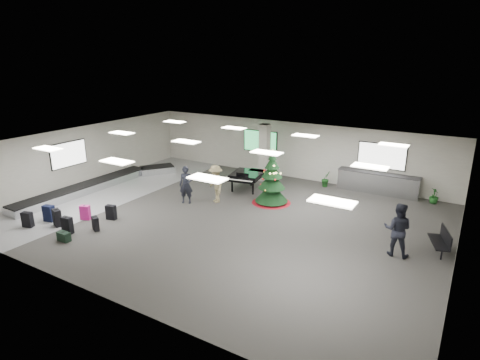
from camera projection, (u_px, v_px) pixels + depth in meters
The scene contains 20 objects.
ground at pixel (225, 216), 17.65m from camera, with size 18.00×18.00×0.00m, color #34322F.
room_envelope at pixel (225, 161), 17.69m from camera, with size 18.02×14.02×3.21m.
baggage_carousel at pixel (101, 184), 21.37m from camera, with size 2.28×9.71×0.43m.
service_counter at pixel (378, 183), 20.47m from camera, with size 4.05×0.65×1.08m.
suitcase_0 at pixel (57, 218), 16.58m from camera, with size 0.52×0.40×0.74m.
suitcase_1 at pixel (67, 225), 15.90m from camera, with size 0.47×0.28×0.70m.
pink_suitcase at pixel (85, 212), 17.24m from camera, with size 0.47×0.37×0.66m.
suitcase_3 at pixel (111, 212), 17.26m from camera, with size 0.47×0.33×0.66m.
navy_suitcase at pixel (49, 213), 17.05m from camera, with size 0.50×0.36×0.73m.
suitcase_5 at pixel (27, 220), 16.49m from camera, with size 0.48×0.35×0.66m.
green_duffel at pixel (64, 236), 15.29m from camera, with size 0.53×0.27×0.37m.
suitcase_7 at pixel (95, 224), 16.19m from camera, with size 0.45×0.36×0.59m.
christmas_tree at pixel (272, 184), 19.03m from camera, with size 1.88×1.88×2.68m.
grand_piano at pixel (247, 176), 20.94m from camera, with size 1.74×2.10×1.08m.
bench at pixel (442, 240), 14.27m from camera, with size 0.89×1.48×0.89m.
traveler_a at pixel (186, 185), 19.01m from camera, with size 0.66×0.43×1.81m, color black.
traveler_b at pixel (216, 184), 19.12m from camera, with size 1.19×0.68×1.84m, color #8B7D56.
traveler_bench at pixel (398, 229), 13.99m from camera, with size 0.95×0.74×1.95m, color black.
potted_plant_left at pixel (326, 179), 21.53m from camera, with size 0.48×0.39×0.87m, color #123B19.
potted_plant_right at pixel (434, 196), 19.08m from camera, with size 0.43×0.43×0.76m, color #123B19.
Camera 1 is at (8.99, -13.68, 6.82)m, focal length 30.00 mm.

